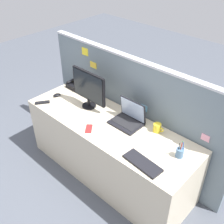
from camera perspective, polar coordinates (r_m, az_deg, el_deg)
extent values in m
plane|color=#4C515B|center=(3.45, -0.58, -12.36)|extent=(10.00, 10.00, 0.00)
cube|color=beige|center=(3.18, -0.62, -7.74)|extent=(2.04, 0.69, 0.76)
cube|color=slate|center=(3.22, 4.09, -0.35)|extent=(2.47, 0.06, 1.36)
cube|color=#B7BAC1|center=(2.88, 4.66, 10.96)|extent=(2.47, 0.07, 0.02)
cube|color=#66ADD1|center=(3.00, 6.66, 0.80)|extent=(0.09, 0.01, 0.07)
cube|color=pink|center=(2.73, 18.85, -5.11)|extent=(0.08, 0.01, 0.07)
cube|color=yellow|center=(3.32, -3.92, 9.72)|extent=(0.11, 0.01, 0.07)
cube|color=yellow|center=(3.36, -5.64, 12.39)|extent=(0.10, 0.01, 0.09)
cylinder|color=black|center=(3.21, -4.78, 1.32)|extent=(0.16, 0.16, 0.02)
cylinder|color=black|center=(3.18, -4.83, 2.09)|extent=(0.04, 0.04, 0.09)
cube|color=black|center=(3.08, -4.85, 5.38)|extent=(0.49, 0.03, 0.36)
cube|color=black|center=(3.08, -5.07, 5.27)|extent=(0.46, 0.01, 0.33)
cube|color=black|center=(2.92, 2.93, -2.38)|extent=(0.33, 0.25, 0.02)
cube|color=black|center=(2.92, 3.06, -2.13)|extent=(0.29, 0.18, 0.00)
cube|color=black|center=(2.92, 4.37, 0.55)|extent=(0.33, 0.05, 0.24)
cube|color=#9EB2D1|center=(2.91, 4.26, 0.46)|extent=(0.30, 0.04, 0.22)
cube|color=black|center=(3.59, -7.54, 5.43)|extent=(0.21, 0.17, 0.06)
cube|color=#4C6B5B|center=(3.57, -7.05, 5.86)|extent=(0.06, 0.06, 0.01)
cylinder|color=black|center=(3.62, -8.35, 6.46)|extent=(0.04, 0.15, 0.04)
cube|color=black|center=(2.50, 6.36, -10.52)|extent=(0.38, 0.17, 0.02)
ellipsoid|color=black|center=(3.45, -11.38, 3.46)|extent=(0.08, 0.11, 0.03)
cylinder|color=#4C7093|center=(2.60, 13.92, -8.24)|extent=(0.07, 0.07, 0.09)
cylinder|color=#238438|center=(2.56, 14.08, -7.15)|extent=(0.02, 0.02, 0.15)
cylinder|color=red|center=(2.55, 14.13, -7.30)|extent=(0.02, 0.02, 0.14)
cylinder|color=black|center=(2.56, 13.70, -7.44)|extent=(0.01, 0.02, 0.12)
cylinder|color=blue|center=(2.57, 14.58, -7.30)|extent=(0.02, 0.01, 0.13)
cube|color=#B22323|center=(2.87, -4.83, -3.48)|extent=(0.14, 0.15, 0.01)
cube|color=silver|center=(2.73, 11.08, -6.55)|extent=(0.10, 0.16, 0.01)
cube|color=black|center=(3.36, -14.29, 1.93)|extent=(0.13, 0.16, 0.02)
cylinder|color=yellow|center=(2.84, 9.37, -3.23)|extent=(0.08, 0.08, 0.09)
torus|color=yellow|center=(2.82, 10.24, -3.68)|extent=(0.05, 0.01, 0.05)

